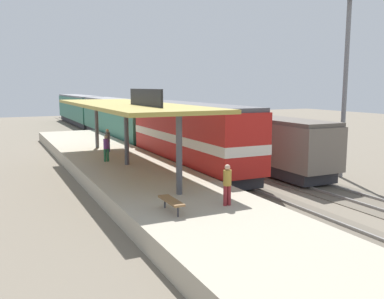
{
  "coord_description": "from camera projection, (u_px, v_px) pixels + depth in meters",
  "views": [
    {
      "loc": [
        -12.06,
        -24.78,
        5.74
      ],
      "look_at": [
        -1.38,
        -2.65,
        2.0
      ],
      "focal_mm": 39.01,
      "sensor_mm": 36.0,
      "label": 1
    }
  ],
  "objects": [
    {
      "name": "person_walking",
      "position": [
        106.0,
        147.0,
        26.9
      ],
      "size": [
        0.34,
        0.34,
        1.71
      ],
      "color": "#23603D",
      "rests_on": "platform"
    },
    {
      "name": "passenger_carriage_rear",
      "position": [
        79.0,
        109.0,
        62.8
      ],
      "size": [
        2.9,
        20.0,
        4.24
      ],
      "color": "#28282D",
      "rests_on": "track_near"
    },
    {
      "name": "freight_car",
      "position": [
        264.0,
        142.0,
        28.38
      ],
      "size": [
        2.8,
        12.0,
        3.54
      ],
      "color": "#28282D",
      "rests_on": "track_far"
    },
    {
      "name": "platform_bench",
      "position": [
        171.0,
        201.0,
        16.1
      ],
      "size": [
        0.44,
        1.7,
        0.5
      ],
      "color": "#333338",
      "rests_on": "platform"
    },
    {
      "name": "station_canopy",
      "position": [
        126.0,
        106.0,
        25.37
      ],
      "size": [
        5.2,
        18.0,
        4.7
      ],
      "color": "#47474C",
      "rests_on": "platform"
    },
    {
      "name": "ground_plane",
      "position": [
        219.0,
        170.0,
        28.97
      ],
      "size": [
        120.0,
        120.0,
        0.0
      ],
      "primitive_type": "plane",
      "color": "#706656"
    },
    {
      "name": "locomotive",
      "position": [
        190.0,
        136.0,
        28.24
      ],
      "size": [
        2.93,
        14.43,
        4.44
      ],
      "color": "#28282D",
      "rests_on": "track_near"
    },
    {
      "name": "light_mast",
      "position": [
        347.0,
        42.0,
        25.36
      ],
      "size": [
        1.1,
        1.1,
        11.7
      ],
      "color": "slate",
      "rests_on": "ground"
    },
    {
      "name": "track_far",
      "position": [
        251.0,
        166.0,
        30.08
      ],
      "size": [
        3.2,
        110.0,
        0.16
      ],
      "color": "#5F5649",
      "rests_on": "ground"
    },
    {
      "name": "person_boarding",
      "position": [
        227.0,
        183.0,
        16.95
      ],
      "size": [
        0.34,
        0.34,
        1.71
      ],
      "color": "maroon",
      "rests_on": "platform"
    },
    {
      "name": "platform",
      "position": [
        127.0,
        172.0,
        26.07
      ],
      "size": [
        6.0,
        44.0,
        0.9
      ],
      "primitive_type": "cube",
      "color": "#A89E89",
      "rests_on": "ground"
    },
    {
      "name": "passenger_carriage_front",
      "position": [
        117.0,
        119.0,
        44.28
      ],
      "size": [
        2.9,
        20.0,
        4.24
      ],
      "color": "#28282D",
      "rests_on": "track_near"
    },
    {
      "name": "person_waiting",
      "position": [
        107.0,
        139.0,
        30.87
      ],
      "size": [
        0.34,
        0.34,
        1.71
      ],
      "color": "navy",
      "rests_on": "platform"
    },
    {
      "name": "track_near",
      "position": [
        193.0,
        172.0,
        28.11
      ],
      "size": [
        3.2,
        110.0,
        0.16
      ],
      "color": "#5F5649",
      "rests_on": "ground"
    }
  ]
}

